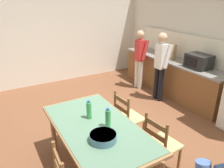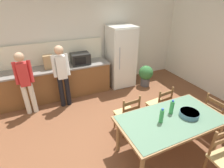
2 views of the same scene
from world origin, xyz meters
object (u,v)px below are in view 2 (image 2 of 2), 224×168
serving_bowl (189,114)px  chair_side_far_right (159,105)px  dining_table (171,122)px  person_at_sink (25,81)px  person_at_counter (62,74)px  potted_plant (146,74)px  paper_bag (48,62)px  refrigerator (121,57)px  bottle_off_centre (172,107)px  microwave (80,59)px  chair_side_far_left (127,114)px  chair_head_end (215,116)px  bottle_near_centre (162,116)px

serving_bowl → chair_side_far_right: 0.93m
dining_table → person_at_sink: person_at_sink is taller
person_at_counter → potted_plant: (2.52, 0.07, -0.51)m
paper_bag → refrigerator: bearing=-0.3°
bottle_off_centre → potted_plant: bottle_off_centre is taller
dining_table → refrigerator: bearing=80.6°
microwave → chair_side_far_left: 2.18m
chair_head_end → person_at_sink: bearing=52.8°
dining_table → person_at_sink: 3.23m
refrigerator → person_at_counter: 1.93m
serving_bowl → potted_plant: bearing=71.7°
bottle_off_centre → person_at_counter: person_at_counter is taller
microwave → person_at_counter: size_ratio=0.31×
bottle_off_centre → serving_bowl: (0.23, -0.19, -0.07)m
chair_side_far_left → microwave: bearing=-83.1°
microwave → chair_side_far_right: microwave is taller
paper_bag → chair_head_end: bearing=-44.9°
microwave → person_at_sink: 1.53m
chair_side_far_right → person_at_counter: 2.41m
potted_plant → microwave: bearing=166.9°
potted_plant → chair_side_far_left: bearing=-133.6°
bottle_near_centre → paper_bag: bearing=116.4°
person_at_sink → person_at_counter: 0.83m
chair_head_end → person_at_sink: size_ratio=0.59×
paper_bag → dining_table: 3.28m
serving_bowl → chair_side_far_left: chair_side_far_left is taller
person_at_counter → serving_bowl: bearing=-144.3°
microwave → bottle_near_centre: size_ratio=1.85×
chair_side_far_left → person_at_counter: 1.89m
paper_bag → potted_plant: 2.88m
paper_bag → chair_side_far_left: bearing=-59.3°
serving_bowl → microwave: bearing=110.9°
refrigerator → person_at_sink: (-2.69, -0.48, -0.05)m
person_at_counter → refrigerator: bearing=-75.0°
chair_head_end → person_at_counter: (-2.59, 2.31, 0.46)m
refrigerator → person_at_counter: bearing=-165.0°
dining_table → person_at_sink: bearing=133.7°
dining_table → chair_side_far_right: bearing=62.5°
refrigerator → person_at_sink: 2.73m
person_at_sink → potted_plant: size_ratio=2.31×
chair_side_far_left → person_at_sink: person_at_sink is taller
chair_side_far_right → person_at_counter: (-1.80, 1.54, 0.46)m
refrigerator → chair_side_far_right: size_ratio=2.01×
microwave → chair_head_end: (1.99, -2.83, -0.59)m
paper_bag → person_at_counter: (0.24, -0.51, -0.17)m
paper_bag → serving_bowl: (1.95, -2.89, -0.25)m
refrigerator → paper_bag: bearing=179.7°
microwave → person_at_sink: (-1.44, -0.50, -0.17)m
microwave → potted_plant: bearing=-13.1°
refrigerator → bottle_near_centre: (-0.69, -2.82, -0.02)m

